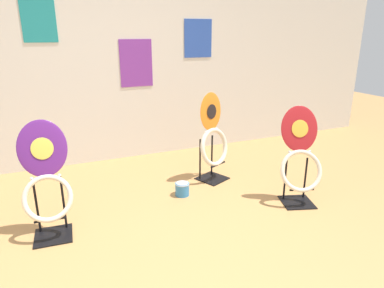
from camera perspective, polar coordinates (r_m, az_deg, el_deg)
ground_plane at (r=2.35m, az=-1.05°, el=-22.28°), size 14.00×14.00×0.00m
wall_back at (r=4.20m, az=-14.53°, el=14.56°), size 8.00×0.07×2.60m
toilet_seat_display_purple_note at (r=2.80m, az=-23.13°, el=-5.83°), size 0.38×0.32×0.91m
toilet_seat_display_orange_sun at (r=3.60m, az=3.55°, el=0.37°), size 0.43×0.37×0.94m
toilet_seat_display_crimson_swirl at (r=3.25m, az=17.57°, el=-2.55°), size 0.44×0.40×0.89m
paint_can at (r=3.36m, az=-1.64°, el=-7.42°), size 0.14×0.14×0.13m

